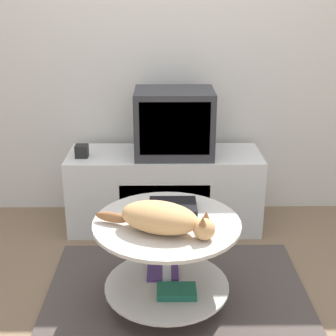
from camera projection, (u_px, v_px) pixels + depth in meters
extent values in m
plane|color=#7F664C|center=(177.00, 299.00, 2.51)|extent=(12.00, 12.00, 0.00)
cube|color=silver|center=(173.00, 30.00, 3.14)|extent=(8.00, 0.05, 2.60)
cube|color=#4C423D|center=(177.00, 297.00, 2.50)|extent=(1.40, 1.06, 0.02)
cube|color=silver|center=(165.00, 190.00, 3.22)|extent=(1.29, 0.45, 0.53)
cube|color=silver|center=(165.00, 196.00, 2.99)|extent=(0.58, 0.01, 0.15)
cube|color=#333338|center=(174.00, 123.00, 3.04)|extent=(0.51, 0.38, 0.43)
cube|color=black|center=(175.00, 129.00, 2.86)|extent=(0.44, 0.01, 0.34)
cube|color=black|center=(82.00, 151.00, 3.04)|extent=(0.08, 0.08, 0.08)
cylinder|color=#B2B2B7|center=(167.00, 303.00, 2.43)|extent=(0.30, 0.30, 0.01)
cylinder|color=#B7B7BC|center=(167.00, 266.00, 2.35)|extent=(0.04, 0.04, 0.46)
cylinder|color=beige|center=(167.00, 285.00, 2.39)|extent=(0.63, 0.63, 0.01)
cylinder|color=beige|center=(167.00, 223.00, 2.27)|extent=(0.72, 0.72, 0.02)
cube|color=#1E664C|center=(177.00, 291.00, 2.30)|extent=(0.19, 0.12, 0.03)
cube|color=#51387A|center=(163.00, 273.00, 2.47)|extent=(0.16, 0.15, 0.02)
cube|color=black|center=(173.00, 207.00, 2.37)|extent=(0.24, 0.19, 0.04)
ellipsoid|color=tan|center=(160.00, 217.00, 2.14)|extent=(0.41, 0.31, 0.15)
sphere|color=tan|center=(204.00, 229.00, 2.08)|extent=(0.10, 0.10, 0.10)
cone|color=#996038|center=(206.00, 215.00, 2.09)|extent=(0.04, 0.04, 0.04)
cone|color=#996038|center=(203.00, 221.00, 2.04)|extent=(0.04, 0.04, 0.04)
ellipsoid|color=#996038|center=(112.00, 217.00, 2.23)|extent=(0.18, 0.10, 0.05)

